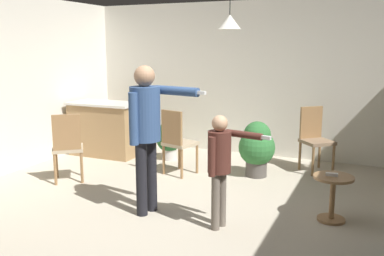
% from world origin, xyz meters
% --- Properties ---
extents(ground, '(7.68, 7.68, 0.00)m').
position_xyz_m(ground, '(0.00, 0.00, 0.00)').
color(ground, '#B2A893').
extents(wall_back, '(6.40, 0.10, 2.70)m').
position_xyz_m(wall_back, '(0.00, 3.20, 1.35)').
color(wall_back, silver).
rests_on(wall_back, ground).
extents(kitchen_counter, '(1.26, 0.66, 0.95)m').
position_xyz_m(kitchen_counter, '(-2.45, 2.05, 0.48)').
color(kitchen_counter, '#99754C').
rests_on(kitchen_counter, ground).
extents(side_table_by_couch, '(0.44, 0.44, 0.52)m').
position_xyz_m(side_table_by_couch, '(1.58, 0.59, 0.33)').
color(side_table_by_couch, olive).
rests_on(side_table_by_couch, ground).
extents(person_adult, '(0.87, 0.49, 1.72)m').
position_xyz_m(person_adult, '(-0.41, -0.03, 1.07)').
color(person_adult, black).
rests_on(person_adult, ground).
extents(person_child, '(0.65, 0.35, 1.23)m').
position_xyz_m(person_child, '(0.50, -0.09, 0.76)').
color(person_child, '#60564C').
rests_on(person_child, ground).
extents(dining_chair_by_counter, '(0.52, 0.52, 1.00)m').
position_xyz_m(dining_chair_by_counter, '(-0.75, 1.46, 0.55)').
color(dining_chair_by_counter, olive).
rests_on(dining_chair_by_counter, ground).
extents(dining_chair_near_wall, '(0.59, 0.59, 1.00)m').
position_xyz_m(dining_chair_near_wall, '(-2.03, 0.53, 0.55)').
color(dining_chair_near_wall, olive).
rests_on(dining_chair_near_wall, ground).
extents(dining_chair_centre_back, '(0.59, 0.59, 1.00)m').
position_xyz_m(dining_chair_centre_back, '(1.11, 2.53, 0.55)').
color(dining_chair_centre_back, olive).
rests_on(dining_chair_centre_back, ground).
extents(potted_plant_corner, '(0.54, 0.54, 0.83)m').
position_xyz_m(potted_plant_corner, '(0.37, 1.88, 0.46)').
color(potted_plant_corner, '#4C4742').
rests_on(potted_plant_corner, ground).
extents(potted_plant_by_wall, '(0.44, 0.44, 0.68)m').
position_xyz_m(potted_plant_by_wall, '(-1.27, 2.22, 0.37)').
color(potted_plant_by_wall, '#B7B2AD').
rests_on(potted_plant_by_wall, ground).
extents(spare_remote_on_table, '(0.13, 0.05, 0.04)m').
position_xyz_m(spare_remote_on_table, '(1.56, 0.58, 0.54)').
color(spare_remote_on_table, white).
rests_on(spare_remote_on_table, side_table_by_couch).
extents(ceiling_light_pendant, '(0.32, 0.32, 0.55)m').
position_xyz_m(ceiling_light_pendant, '(0.03, 1.54, 2.25)').
color(ceiling_light_pendant, silver).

